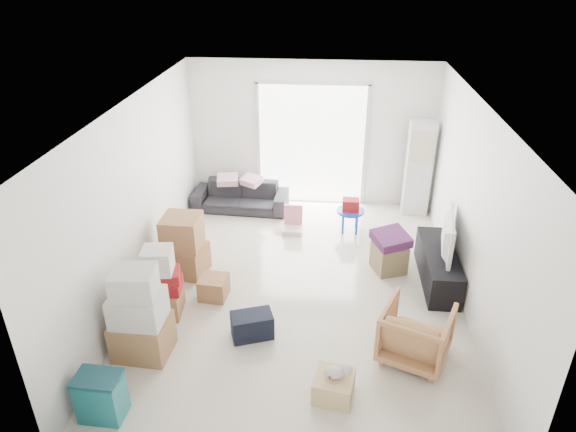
% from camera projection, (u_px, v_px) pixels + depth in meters
% --- Properties ---
extents(room_shell, '(4.98, 6.48, 3.18)m').
position_uv_depth(room_shell, '(301.00, 205.00, 6.83)').
color(room_shell, beige).
rests_on(room_shell, ground).
extents(sliding_door, '(2.10, 0.04, 2.33)m').
position_uv_depth(sliding_door, '(312.00, 140.00, 9.52)').
color(sliding_door, white).
rests_on(sliding_door, room_shell).
extents(ac_tower, '(0.45, 0.30, 1.75)m').
position_uv_depth(ac_tower, '(418.00, 169.00, 9.24)').
color(ac_tower, silver).
rests_on(ac_tower, room_shell).
extents(tv_console, '(0.45, 1.50, 0.50)m').
position_uv_depth(tv_console, '(438.00, 266.00, 7.52)').
color(tv_console, black).
rests_on(tv_console, room_shell).
extents(television, '(0.74, 1.08, 0.13)m').
position_uv_depth(television, '(441.00, 248.00, 7.38)').
color(television, black).
rests_on(television, tv_console).
extents(sofa, '(1.79, 0.61, 0.69)m').
position_uv_depth(sofa, '(240.00, 192.00, 9.61)').
color(sofa, '#242429').
rests_on(sofa, room_shell).
extents(pillow_left, '(0.47, 0.39, 0.13)m').
position_uv_depth(pillow_left, '(227.00, 172.00, 9.42)').
color(pillow_left, '#D99EB4').
rests_on(pillow_left, sofa).
extents(pillow_right, '(0.40, 0.37, 0.11)m').
position_uv_depth(pillow_right, '(251.00, 173.00, 9.39)').
color(pillow_right, '#D99EB4').
rests_on(pillow_right, sofa).
extents(armchair, '(0.97, 0.94, 0.78)m').
position_uv_depth(armchair, '(416.00, 331.00, 6.03)').
color(armchair, '#B37E4F').
rests_on(armchair, room_shell).
extents(storage_bins, '(0.48, 0.35, 0.54)m').
position_uv_depth(storage_bins, '(101.00, 396.00, 5.29)').
color(storage_bins, '#15646B').
rests_on(storage_bins, room_shell).
extents(box_stack_a, '(0.68, 0.58, 1.18)m').
position_uv_depth(box_stack_a, '(140.00, 317.00, 6.03)').
color(box_stack_a, '#8A5D3E').
rests_on(box_stack_a, room_shell).
extents(box_stack_b, '(0.58, 0.53, 0.99)m').
position_uv_depth(box_stack_b, '(161.00, 286.00, 6.77)').
color(box_stack_b, '#8A5D3E').
rests_on(box_stack_b, room_shell).
extents(box_stack_c, '(0.72, 0.64, 0.94)m').
position_uv_depth(box_stack_c, '(183.00, 246.00, 7.64)').
color(box_stack_c, '#8A5D3E').
rests_on(box_stack_c, room_shell).
extents(loose_box, '(0.40, 0.40, 0.31)m').
position_uv_depth(loose_box, '(214.00, 287.00, 7.21)').
color(loose_box, '#8A5D3E').
rests_on(loose_box, room_shell).
extents(duffel_bag, '(0.59, 0.46, 0.33)m').
position_uv_depth(duffel_bag, '(252.00, 325.00, 6.47)').
color(duffel_bag, black).
rests_on(duffel_bag, room_shell).
extents(ottoman, '(0.57, 0.57, 0.44)m').
position_uv_depth(ottoman, '(389.00, 257.00, 7.80)').
color(ottoman, olive).
rests_on(ottoman, room_shell).
extents(blanket, '(0.64, 0.64, 0.14)m').
position_uv_depth(blanket, '(391.00, 241.00, 7.66)').
color(blanket, '#572255').
rests_on(blanket, ottoman).
extents(kids_table, '(0.48, 0.48, 0.61)m').
position_uv_depth(kids_table, '(351.00, 209.00, 8.80)').
color(kids_table, '#113ABC').
rests_on(kids_table, room_shell).
extents(toy_walker, '(0.35, 0.31, 0.46)m').
position_uv_depth(toy_walker, '(293.00, 224.00, 8.94)').
color(toy_walker, silver).
rests_on(toy_walker, room_shell).
extents(wood_crate, '(0.48, 0.48, 0.28)m').
position_uv_depth(wood_crate, '(334.00, 386.00, 5.59)').
color(wood_crate, '#D9BB7D').
rests_on(wood_crate, room_shell).
extents(plush_bunny, '(0.30, 0.17, 0.15)m').
position_uv_depth(plush_bunny, '(338.00, 372.00, 5.50)').
color(plush_bunny, '#B2ADA8').
rests_on(plush_bunny, wood_crate).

